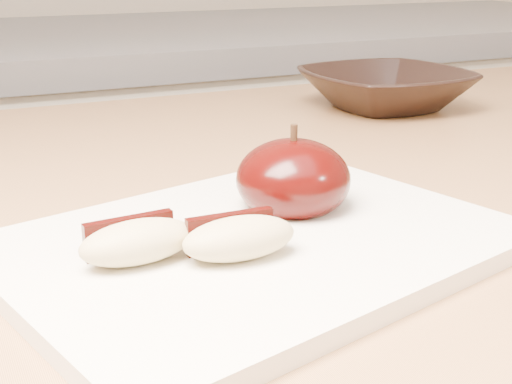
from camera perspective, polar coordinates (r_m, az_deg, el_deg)
name	(u,v)px	position (r m, az deg, el deg)	size (l,w,h in m)	color
back_cabinet	(63,303)	(1.32, -15.21, -8.54)	(2.40, 0.62, 0.94)	silver
cutting_board	(256,244)	(0.40, 0.00, -4.18)	(0.27, 0.20, 0.01)	white
apple_half	(293,179)	(0.43, 2.99, 1.03)	(0.07, 0.07, 0.06)	black
apple_wedge_a	(137,241)	(0.36, -9.51, -3.89)	(0.06, 0.03, 0.02)	#CEB882
apple_wedge_b	(238,237)	(0.36, -1.44, -3.65)	(0.06, 0.03, 0.02)	#CEB882
bowl	(385,89)	(0.78, 10.30, 8.11)	(0.17, 0.17, 0.04)	black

